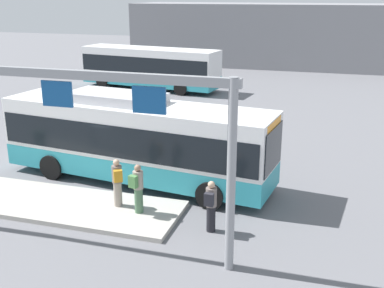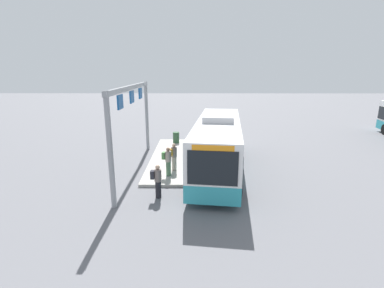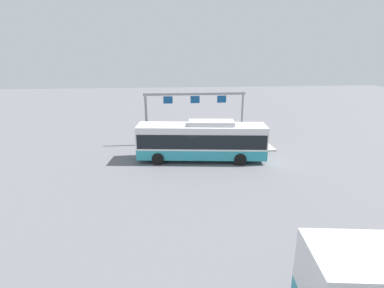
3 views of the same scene
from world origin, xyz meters
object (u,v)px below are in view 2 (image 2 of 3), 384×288
object	(u,v)px
person_waiting_near	(168,161)
bus_main	(218,142)
person_waiting_mid	(174,156)
person_boarding	(157,180)
trash_bin	(176,138)

from	to	relation	value
person_waiting_near	bus_main	bearing A→B (deg)	37.62
person_waiting_near	person_waiting_mid	world-z (taller)	same
bus_main	person_waiting_near	bearing A→B (deg)	-58.78
person_waiting_near	person_waiting_mid	size ratio (longest dim) A/B	1.00
person_boarding	trash_bin	world-z (taller)	person_boarding
trash_bin	person_boarding	bearing A→B (deg)	-1.56
person_waiting_mid	trash_bin	size ratio (longest dim) A/B	1.86
person_waiting_mid	trash_bin	distance (m)	6.67
person_boarding	person_waiting_mid	size ratio (longest dim) A/B	1.00
person_waiting_near	person_waiting_mid	distance (m)	0.90
trash_bin	person_waiting_near	bearing A→B (deg)	0.02
person_boarding	person_waiting_near	distance (m)	2.56
bus_main	person_boarding	distance (m)	5.08
person_waiting_near	person_waiting_mid	bearing A→B (deg)	85.93
person_boarding	person_waiting_near	bearing A→B (deg)	84.68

